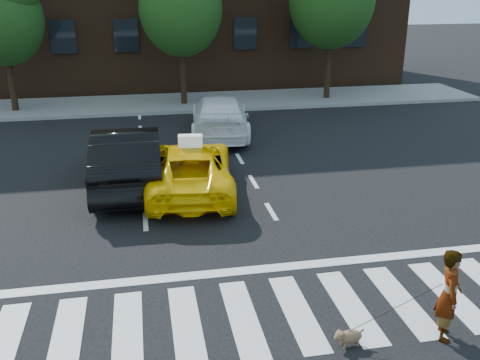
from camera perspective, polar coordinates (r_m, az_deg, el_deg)
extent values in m
plane|color=black|center=(9.73, 0.33, -14.55)|extent=(120.00, 120.00, 0.00)
cube|color=silver|center=(9.73, 0.34, -14.52)|extent=(13.00, 2.40, 0.01)
cube|color=silver|center=(11.06, -1.28, -9.82)|extent=(12.00, 0.30, 0.01)
cube|color=slate|center=(25.95, -7.17, 8.16)|extent=(30.00, 4.00, 0.15)
cylinder|color=black|center=(25.71, -23.25, 10.08)|extent=(0.28, 0.28, 3.25)
ellipsoid|color=#18380F|center=(25.45, -24.03, 15.39)|extent=(3.38, 3.38, 3.89)
cylinder|color=black|center=(25.18, -6.10, 11.77)|extent=(0.28, 0.28, 3.55)
ellipsoid|color=#18380F|center=(24.92, -6.34, 17.74)|extent=(3.69, 3.69, 4.25)
cylinder|color=black|center=(26.66, 9.41, 12.42)|extent=(0.28, 0.28, 3.85)
imported|color=#FFC905|center=(14.95, -5.29, 1.30)|extent=(2.75, 5.11, 1.36)
imported|color=black|center=(15.55, -11.94, 2.41)|extent=(1.88, 5.25, 1.72)
imported|color=white|center=(20.40, -2.17, 6.85)|extent=(2.74, 5.40, 1.50)
imported|color=#999999|center=(9.51, 21.42, -11.30)|extent=(0.58, 0.69, 1.61)
ellipsoid|color=#95694C|center=(9.21, 11.69, -16.02)|extent=(0.41, 0.25, 0.22)
sphere|color=#95694C|center=(9.10, 10.61, -16.00)|extent=(0.18, 0.18, 0.16)
sphere|color=#95694C|center=(9.09, 10.21, -16.24)|extent=(0.08, 0.08, 0.08)
cylinder|color=#95694C|center=(9.26, 12.80, -15.46)|extent=(0.12, 0.05, 0.09)
sphere|color=#95694C|center=(9.11, 10.48, -15.58)|extent=(0.06, 0.06, 0.06)
sphere|color=#95694C|center=(9.04, 10.79, -15.94)|extent=(0.06, 0.06, 0.06)
cylinder|color=#95694C|center=(9.21, 11.12, -16.95)|extent=(0.05, 0.05, 0.11)
cylinder|color=#95694C|center=(9.27, 10.84, -16.61)|extent=(0.05, 0.05, 0.11)
cylinder|color=#95694C|center=(9.30, 12.43, -16.62)|extent=(0.05, 0.05, 0.11)
cylinder|color=#95694C|center=(9.37, 12.14, -16.29)|extent=(0.05, 0.05, 0.11)
cube|color=white|center=(14.50, -5.32, 4.18)|extent=(0.67, 0.34, 0.32)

